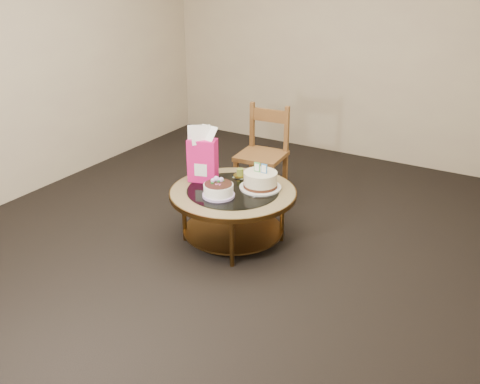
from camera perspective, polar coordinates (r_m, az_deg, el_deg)
The scene contains 8 objects.
ground at distance 4.47m, azimuth -0.72°, elevation -5.14°, with size 5.00×5.00×0.00m, color black.
room_walls at distance 3.95m, azimuth -0.84°, elevation 14.76°, with size 4.52×5.02×2.61m.
coffee_table at distance 4.30m, azimuth -0.75°, elevation -0.74°, with size 1.02×1.02×0.46m.
decorated_cake at distance 4.14m, azimuth -2.31°, elevation 0.16°, with size 0.25×0.25×0.15m.
cream_cake at distance 4.27m, azimuth 2.19°, elevation 1.25°, with size 0.34×0.34×0.21m.
gift_bag at distance 4.37m, azimuth -4.02°, elevation 4.02°, with size 0.26×0.22×0.46m.
pillar_candle at distance 4.50m, azimuth 0.00°, elevation 1.93°, with size 0.11×0.11×0.08m.
dining_chair at distance 5.06m, azimuth 2.46°, elevation 4.12°, with size 0.45×0.45×0.90m.
Camera 1 is at (2.03, -3.33, 2.19)m, focal length 40.00 mm.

